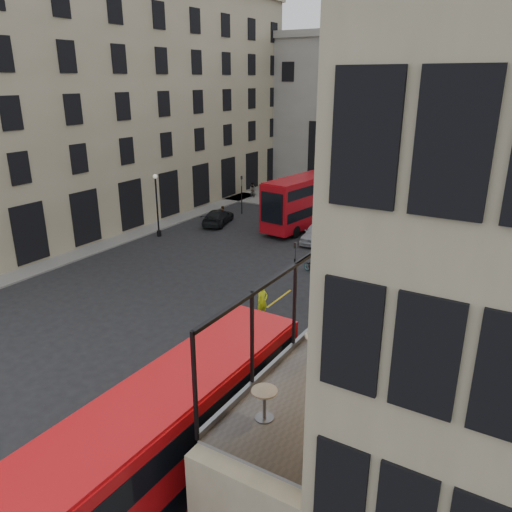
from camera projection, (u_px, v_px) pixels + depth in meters
The scene contains 31 objects.
ground at pixel (179, 416), 19.90m from camera, with size 140.00×140.00×0.00m, color black.
host_building_main at pixel (473, 288), 12.43m from camera, with size 7.26×11.40×15.10m.
host_frontage at pixel (333, 425), 15.97m from camera, with size 3.00×11.00×4.50m, color #B9AB8A.
cafe_floor at pixel (337, 363), 15.20m from camera, with size 3.00×10.00×0.10m, color slate.
building_left at pixel (83, 94), 45.35m from camera, with size 14.60×50.60×22.00m.
gateway at pixel (407, 109), 57.86m from camera, with size 35.00×10.60×18.00m.
pavement_far at pixel (363, 204), 53.43m from camera, with size 40.00×12.00×0.12m, color slate.
pavement_left at pixel (62, 245), 40.28m from camera, with size 8.00×48.00×0.12m, color slate.
traffic_light_near at pixel (295, 265), 29.24m from camera, with size 0.16×0.20×3.80m.
traffic_light_far at pixel (242, 190), 48.97m from camera, with size 0.16×0.20×3.80m.
street_lamp_a at pixel (157, 209), 41.90m from camera, with size 0.36×0.36×5.33m.
street_lamp_b at pixel (351, 189), 49.42m from camera, with size 0.36×0.36×5.33m.
bus_near at pixel (171, 441), 14.85m from camera, with size 2.73×11.29×4.49m.
bus_far at pixel (310, 197), 45.07m from camera, with size 4.11×11.90×4.65m.
car_a at pixel (317, 232), 41.01m from camera, with size 1.85×4.60×1.57m, color #A5A8AE.
car_b at pixel (385, 244), 38.13m from camera, with size 1.70×4.86×1.60m, color #A01409.
car_c at pixel (218, 217), 46.01m from camera, with size 1.90×4.66×1.35m, color black.
bicycle at pixel (313, 267), 34.47m from camera, with size 0.59×1.70×0.89m, color gray.
cyclist at pixel (262, 301), 27.91m from camera, with size 0.70×0.46×1.93m, color #D5E317.
pedestrian_a at pixel (253, 191), 55.78m from camera, with size 0.88×0.68×1.81m, color gray.
pedestrian_b at pixel (348, 208), 48.99m from camera, with size 1.00×0.57×1.54m, color gray.
pedestrian_c at pixel (377, 203), 50.34m from camera, with size 1.04×0.43×1.78m, color gray.
pedestrian_d at pixel (438, 227), 42.29m from camera, with size 0.84×0.54×1.71m, color gray.
pedestrian_e at pixel (222, 215), 46.33m from camera, with size 0.59×0.39×1.61m, color gray.
cafe_table_near at pixel (264, 400), 12.45m from camera, with size 0.67×0.67×0.83m.
cafe_table_mid at pixel (315, 344), 15.08m from camera, with size 0.67×0.67×0.83m.
cafe_table_far at pixel (364, 299), 18.35m from camera, with size 0.55×0.55×0.68m.
cafe_chair_a at pixel (327, 430), 11.76m from camera, with size 0.52×0.52×0.96m.
cafe_chair_b at pixel (366, 362), 14.60m from camera, with size 0.55×0.55×0.96m.
cafe_chair_c at pixel (370, 364), 14.49m from camera, with size 0.54×0.54×0.93m.
cafe_chair_d at pixel (399, 318), 17.36m from camera, with size 0.44×0.44×0.82m.
Camera 1 is at (11.24, -12.59, 12.71)m, focal length 35.00 mm.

